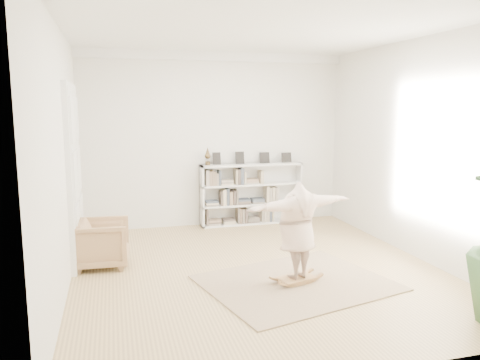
{
  "coord_description": "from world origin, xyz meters",
  "views": [
    {
      "loc": [
        -2.09,
        -6.62,
        2.48
      ],
      "look_at": [
        -0.17,
        0.4,
        1.35
      ],
      "focal_mm": 35.0,
      "sensor_mm": 36.0,
      "label": 1
    }
  ],
  "objects_px": {
    "bookshelf": "(251,194)",
    "armchair": "(102,243)",
    "rocker_board": "(296,279)",
    "person": "(297,227)"
  },
  "relations": [
    {
      "from": "bookshelf",
      "to": "armchair",
      "type": "relative_size",
      "value": 2.69
    },
    {
      "from": "bookshelf",
      "to": "person",
      "type": "relative_size",
      "value": 1.29
    },
    {
      "from": "bookshelf",
      "to": "person",
      "type": "height_order",
      "value": "bookshelf"
    },
    {
      "from": "armchair",
      "to": "person",
      "type": "distance_m",
      "value": 3.09
    },
    {
      "from": "bookshelf",
      "to": "armchair",
      "type": "bearing_deg",
      "value": -146.49
    },
    {
      "from": "bookshelf",
      "to": "rocker_board",
      "type": "xyz_separation_m",
      "value": [
        -0.38,
        -3.52,
        -0.57
      ]
    },
    {
      "from": "bookshelf",
      "to": "armchair",
      "type": "xyz_separation_m",
      "value": [
        -3.04,
        -2.02,
        -0.26
      ]
    },
    {
      "from": "rocker_board",
      "to": "person",
      "type": "relative_size",
      "value": 0.34
    },
    {
      "from": "rocker_board",
      "to": "person",
      "type": "bearing_deg",
      "value": -77.31
    },
    {
      "from": "rocker_board",
      "to": "person",
      "type": "height_order",
      "value": "person"
    }
  ]
}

